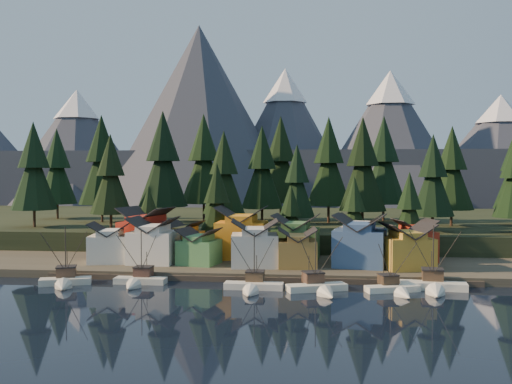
# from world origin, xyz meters

# --- Properties ---
(ground) EXTENTS (500.00, 500.00, 0.00)m
(ground) POSITION_xyz_m (0.00, 0.00, 0.00)
(ground) COLOR black
(ground) RESTS_ON ground
(shore_strip) EXTENTS (400.00, 50.00, 1.50)m
(shore_strip) POSITION_xyz_m (0.00, 40.00, 0.75)
(shore_strip) COLOR #3C382B
(shore_strip) RESTS_ON ground
(hillside) EXTENTS (420.00, 100.00, 6.00)m
(hillside) POSITION_xyz_m (0.00, 90.00, 3.00)
(hillside) COLOR black
(hillside) RESTS_ON ground
(dock) EXTENTS (80.00, 4.00, 1.00)m
(dock) POSITION_xyz_m (0.00, 16.50, 0.50)
(dock) COLOR #4C4436
(dock) RESTS_ON ground
(mountain_ridge) EXTENTS (560.00, 190.00, 90.00)m
(mountain_ridge) POSITION_xyz_m (-4.20, 213.59, 26.06)
(mountain_ridge) COLOR #414553
(mountain_ridge) RESTS_ON ground
(boat_0) EXTENTS (9.65, 10.22, 11.54)m
(boat_0) POSITION_xyz_m (-33.86, 8.34, 2.28)
(boat_0) COLOR beige
(boat_0) RESTS_ON ground
(boat_1) EXTENTS (9.62, 10.46, 10.76)m
(boat_1) POSITION_xyz_m (-21.08, 10.50, 2.01)
(boat_1) COLOR silver
(boat_1) RESTS_ON ground
(boat_3) EXTENTS (10.46, 11.37, 10.77)m
(boat_3) POSITION_xyz_m (-0.13, 7.78, 1.92)
(boat_3) COLOR silver
(boat_3) RESTS_ON ground
(boat_4) EXTENTS (10.92, 11.29, 11.12)m
(boat_4) POSITION_xyz_m (11.12, 7.51, 2.01)
(boat_4) COLOR silver
(boat_4) RESTS_ON ground
(boat_5) EXTENTS (9.71, 10.11, 10.03)m
(boat_5) POSITION_xyz_m (23.71, 8.23, 1.83)
(boat_5) COLOR white
(boat_5) RESTS_ON ground
(boat_6) EXTENTS (11.72, 12.53, 12.30)m
(boat_6) POSITION_xyz_m (30.53, 10.63, 2.25)
(boat_6) COLOR white
(boat_6) RESTS_ON ground
(house_front_0) EXTENTS (9.36, 8.99, 8.20)m
(house_front_0) POSITION_xyz_m (-31.82, 25.41, 5.81)
(house_front_0) COLOR silver
(house_front_0) RESTS_ON shore_strip
(house_front_1) EXTENTS (9.48, 9.13, 9.40)m
(house_front_1) POSITION_xyz_m (-22.64, 25.35, 6.44)
(house_front_1) COLOR white
(house_front_1) RESTS_ON shore_strip
(house_front_2) EXTENTS (8.81, 8.86, 7.25)m
(house_front_2) POSITION_xyz_m (-13.02, 24.87, 5.31)
(house_front_2) COLOR #47834A
(house_front_2) RESTS_ON shore_strip
(house_front_3) EXTENTS (9.95, 9.58, 9.22)m
(house_front_3) POSITION_xyz_m (-1.54, 23.74, 6.34)
(house_front_3) COLOR silver
(house_front_3) RESTS_ON shore_strip
(house_front_4) EXTENTS (8.09, 8.63, 7.63)m
(house_front_4) POSITION_xyz_m (6.85, 23.74, 5.51)
(house_front_4) COLOR olive
(house_front_4) RESTS_ON shore_strip
(house_front_5) EXTENTS (11.40, 10.70, 10.31)m
(house_front_5) POSITION_xyz_m (19.15, 25.67, 6.92)
(house_front_5) COLOR #375582
(house_front_5) RESTS_ON shore_strip
(house_front_6) EXTENTS (10.50, 10.13, 8.82)m
(house_front_6) POSITION_xyz_m (28.11, 23.72, 6.14)
(house_front_6) COLOR #B9902F
(house_front_6) RESTS_ON shore_strip
(house_back_0) EXTENTS (11.95, 11.66, 10.87)m
(house_back_0) POSITION_xyz_m (-26.87, 34.20, 7.21)
(house_back_0) COLOR #A42719
(house_back_0) RESTS_ON shore_strip
(house_back_1) EXTENTS (8.50, 8.57, 7.94)m
(house_back_1) POSITION_xyz_m (-18.14, 33.66, 5.67)
(house_back_1) COLOR #A6833B
(house_back_1) RESTS_ON shore_strip
(house_back_2) EXTENTS (10.79, 9.95, 11.21)m
(house_back_2) POSITION_xyz_m (-5.52, 34.16, 7.39)
(house_back_2) COLOR orange
(house_back_2) RESTS_ON shore_strip
(house_back_3) EXTENTS (10.30, 9.36, 9.66)m
(house_back_3) POSITION_xyz_m (6.28, 32.74, 6.57)
(house_back_3) COLOR #41703D
(house_back_3) RESTS_ON shore_strip
(house_back_4) EXTENTS (10.84, 10.58, 9.89)m
(house_back_4) POSITION_xyz_m (19.50, 31.30, 6.69)
(house_back_4) COLOR silver
(house_back_4) RESTS_ON shore_strip
(house_back_5) EXTENTS (9.33, 9.40, 8.72)m
(house_back_5) POSITION_xyz_m (31.13, 33.79, 6.08)
(house_back_5) COLOR #A02B18
(house_back_5) RESTS_ON shore_strip
(tree_hill_0) EXTENTS (11.71, 11.71, 27.29)m
(tree_hill_0) POSITION_xyz_m (-62.00, 52.00, 20.92)
(tree_hill_0) COLOR #332319
(tree_hill_0) RESTS_ON hillside
(tree_hill_1) EXTENTS (13.08, 13.08, 30.47)m
(tree_hill_1) POSITION_xyz_m (-50.00, 68.00, 22.66)
(tree_hill_1) COLOR #332319
(tree_hill_1) RESTS_ON hillside
(tree_hill_2) EXTENTS (10.17, 10.17, 23.69)m
(tree_hill_2) POSITION_xyz_m (-40.00, 48.00, 18.95)
(tree_hill_2) COLOR #332319
(tree_hill_2) RESTS_ON hillside
(tree_hill_3) EXTENTS (13.13, 13.13, 30.58)m
(tree_hill_3) POSITION_xyz_m (-30.00, 60.00, 22.72)
(tree_hill_3) COLOR #332319
(tree_hill_3) RESTS_ON hillside
(tree_hill_4) EXTENTS (13.39, 13.39, 31.20)m
(tree_hill_4) POSITION_xyz_m (-22.00, 75.00, 23.06)
(tree_hill_4) COLOR #332319
(tree_hill_4) RESTS_ON hillside
(tree_hill_5) EXTENTS (10.47, 10.47, 24.39)m
(tree_hill_5) POSITION_xyz_m (-12.00, 50.00, 19.33)
(tree_hill_5) COLOR #332319
(tree_hill_5) RESTS_ON hillside
(tree_hill_6) EXTENTS (11.52, 11.52, 26.84)m
(tree_hill_6) POSITION_xyz_m (-4.00, 65.00, 20.67)
(tree_hill_6) COLOR #332319
(tree_hill_6) RESTS_ON hillside
(tree_hill_7) EXTENTS (8.96, 8.96, 20.88)m
(tree_hill_7) POSITION_xyz_m (6.00, 48.00, 17.41)
(tree_hill_7) COLOR #332319
(tree_hill_7) RESTS_ON hillside
(tree_hill_8) EXTENTS (12.77, 12.77, 29.74)m
(tree_hill_8) POSITION_xyz_m (14.00, 72.00, 22.26)
(tree_hill_8) COLOR #332319
(tree_hill_8) RESTS_ON hillside
(tree_hill_9) EXTENTS (12.00, 12.00, 27.96)m
(tree_hill_9) POSITION_xyz_m (22.00, 55.00, 21.28)
(tree_hill_9) COLOR #332319
(tree_hill_9) RESTS_ON hillside
(tree_hill_10) EXTENTS (13.11, 13.11, 30.55)m
(tree_hill_10) POSITION_xyz_m (30.00, 80.00, 22.70)
(tree_hill_10) COLOR #332319
(tree_hill_10) RESTS_ON hillside
(tree_hill_11) EXTENTS (9.97, 9.97, 23.22)m
(tree_hill_11) POSITION_xyz_m (38.00, 50.00, 18.69)
(tree_hill_11) COLOR #332319
(tree_hill_11) RESTS_ON hillside
(tree_hill_12) EXTENTS (11.33, 11.33, 26.40)m
(tree_hill_12) POSITION_xyz_m (46.00, 66.00, 20.43)
(tree_hill_12) COLOR #332319
(tree_hill_12) RESTS_ON hillside
(tree_hill_15) EXTENTS (13.31, 13.31, 31.00)m
(tree_hill_15) POSITION_xyz_m (0.00, 82.00, 22.95)
(tree_hill_15) COLOR #332319
(tree_hill_15) RESTS_ON hillside
(tree_hill_16) EXTENTS (11.82, 11.82, 27.53)m
(tree_hill_16) POSITION_xyz_m (-68.00, 78.00, 21.05)
(tree_hill_16) COLOR #332319
(tree_hill_16) RESTS_ON hillside
(tree_shore_0) EXTENTS (6.63, 6.63, 15.45)m
(tree_shore_0) POSITION_xyz_m (-28.00, 40.00, 9.93)
(tree_shore_0) COLOR #332319
(tree_shore_0) RESTS_ON shore_strip
(tree_shore_1) EXTENTS (8.95, 8.95, 20.84)m
(tree_shore_1) POSITION_xyz_m (-12.00, 40.00, 12.89)
(tree_shore_1) COLOR #332319
(tree_shore_1) RESTS_ON shore_strip
(tree_shore_2) EXTENTS (6.77, 6.77, 15.77)m
(tree_shore_2) POSITION_xyz_m (5.00, 40.00, 10.11)
(tree_shore_2) COLOR #332319
(tree_shore_2) RESTS_ON shore_strip
(tree_shore_3) EXTENTS (7.65, 7.65, 17.82)m
(tree_shore_3) POSITION_xyz_m (19.00, 40.00, 11.23)
(tree_shore_3) COLOR #332319
(tree_shore_3) RESTS_ON shore_strip
(tree_shore_4) EXTENTS (8.08, 8.08, 18.81)m
(tree_shore_4) POSITION_xyz_m (31.00, 40.00, 11.78)
(tree_shore_4) COLOR #332319
(tree_shore_4) RESTS_ON shore_strip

